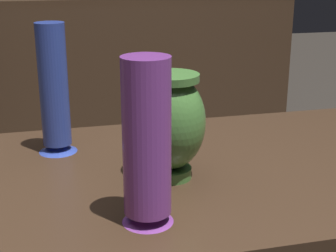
# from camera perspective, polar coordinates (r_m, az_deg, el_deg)

# --- Properties ---
(back_display_shelf) EXTENTS (2.60, 0.40, 0.99)m
(back_display_shelf) POSITION_cam_1_polar(r_m,az_deg,el_deg) (3.21, -9.61, 5.13)
(back_display_shelf) COLOR #422D1E
(back_display_shelf) RESTS_ON ground_plane
(vase_centerpiece) EXTENTS (0.13, 0.13, 0.21)m
(vase_centerpiece) POSITION_cam_1_polar(r_m,az_deg,el_deg) (0.96, 0.18, 0.40)
(vase_centerpiece) COLOR #477A38
(vase_centerpiece) RESTS_ON display_plinth
(vase_tall_behind) EXTENTS (0.08, 0.08, 0.27)m
(vase_tall_behind) POSITION_cam_1_polar(r_m,az_deg,el_deg) (0.79, -2.38, -2.04)
(vase_tall_behind) COLOR #7A388E
(vase_tall_behind) RESTS_ON display_plinth
(vase_left_accent) EXTENTS (0.08, 0.08, 0.28)m
(vase_left_accent) POSITION_cam_1_polar(r_m,az_deg,el_deg) (1.12, -12.60, 3.68)
(vase_left_accent) COLOR #2D429E
(vase_left_accent) RESTS_ON display_plinth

